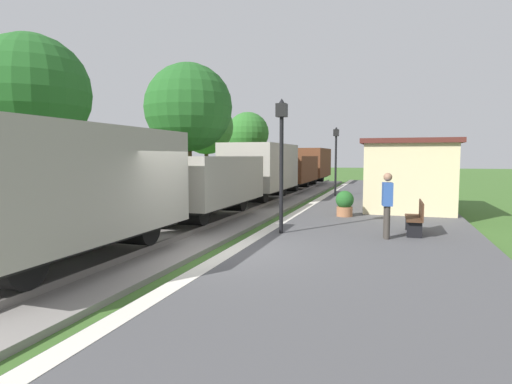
# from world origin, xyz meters

# --- Properties ---
(ground_plane) EXTENTS (160.00, 160.00, 0.00)m
(ground_plane) POSITION_xyz_m (0.00, 0.00, 0.00)
(ground_plane) COLOR #3D6628
(platform_slab) EXTENTS (6.00, 60.00, 0.25)m
(platform_slab) POSITION_xyz_m (3.20, 0.00, 0.12)
(platform_slab) COLOR #4C4C4F
(platform_slab) RESTS_ON ground
(platform_edge_stripe) EXTENTS (0.36, 60.00, 0.01)m
(platform_edge_stripe) POSITION_xyz_m (0.40, 0.00, 0.25)
(platform_edge_stripe) COLOR silver
(platform_edge_stripe) RESTS_ON platform_slab
(track_ballast) EXTENTS (3.80, 60.00, 0.12)m
(track_ballast) POSITION_xyz_m (-2.40, 0.00, 0.06)
(track_ballast) COLOR gray
(track_ballast) RESTS_ON ground
(rail_near) EXTENTS (0.07, 60.00, 0.14)m
(rail_near) POSITION_xyz_m (-1.68, 0.00, 0.19)
(rail_near) COLOR slate
(rail_near) RESTS_ON track_ballast
(rail_far) EXTENTS (0.07, 60.00, 0.14)m
(rail_far) POSITION_xyz_m (-3.12, 0.00, 0.19)
(rail_far) COLOR slate
(rail_far) RESTS_ON track_ballast
(freight_train) EXTENTS (2.50, 32.60, 2.72)m
(freight_train) POSITION_xyz_m (-2.40, 11.37, 1.58)
(freight_train) COLOR gray
(freight_train) RESTS_ON rail_near
(station_hut) EXTENTS (3.50, 5.80, 2.78)m
(station_hut) POSITION_xyz_m (4.40, 9.92, 1.65)
(station_hut) COLOR beige
(station_hut) RESTS_ON platform_slab
(bench_near_hut) EXTENTS (0.42, 1.50, 0.91)m
(bench_near_hut) POSITION_xyz_m (4.46, 3.54, 0.72)
(bench_near_hut) COLOR #422819
(bench_near_hut) RESTS_ON platform_slab
(bench_down_platform) EXTENTS (0.42, 1.50, 0.91)m
(bench_down_platform) POSITION_xyz_m (4.46, 15.16, 0.72)
(bench_down_platform) COLOR #422819
(bench_down_platform) RESTS_ON platform_slab
(person_waiting) EXTENTS (0.29, 0.41, 1.71)m
(person_waiting) POSITION_xyz_m (3.70, 2.62, 1.18)
(person_waiting) COLOR #38332D
(person_waiting) RESTS_ON platform_slab
(potted_planter) EXTENTS (0.64, 0.64, 0.92)m
(potted_planter) POSITION_xyz_m (2.22, 6.44, 0.72)
(potted_planter) COLOR #9E6642
(potted_planter) RESTS_ON platform_slab
(lamp_post_near) EXTENTS (0.28, 0.28, 3.70)m
(lamp_post_near) POSITION_xyz_m (0.89, 2.55, 2.80)
(lamp_post_near) COLOR black
(lamp_post_near) RESTS_ON platform_slab
(lamp_post_far) EXTENTS (0.28, 0.28, 3.70)m
(lamp_post_far) POSITION_xyz_m (0.89, 14.32, 2.80)
(lamp_post_far) COLOR black
(lamp_post_far) RESTS_ON platform_slab
(tree_trackside_mid) EXTENTS (4.46, 4.46, 7.05)m
(tree_trackside_mid) POSITION_xyz_m (-9.52, 4.39, 4.81)
(tree_trackside_mid) COLOR #4C3823
(tree_trackside_mid) RESTS_ON ground
(tree_trackside_far) EXTENTS (4.42, 4.42, 7.04)m
(tree_trackside_far) POSITION_xyz_m (-6.07, 10.83, 4.82)
(tree_trackside_far) COLOR #4C3823
(tree_trackside_far) RESTS_ON ground
(tree_field_left) EXTENTS (3.91, 3.91, 6.42)m
(tree_field_left) POSITION_xyz_m (-8.98, 19.35, 4.45)
(tree_field_left) COLOR #4C3823
(tree_field_left) RESTS_ON ground
(tree_field_distant) EXTENTS (3.59, 3.59, 6.14)m
(tree_field_distant) POSITION_xyz_m (-8.06, 25.92, 4.33)
(tree_field_distant) COLOR #4C3823
(tree_field_distant) RESTS_ON ground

